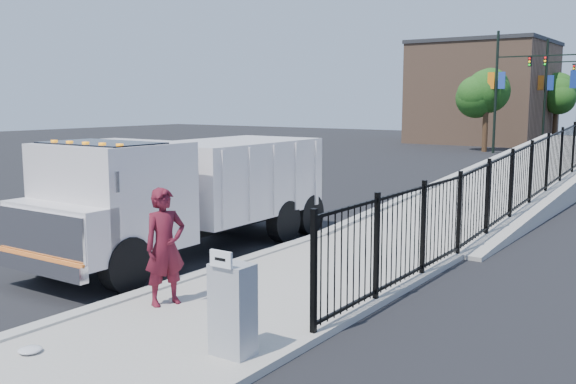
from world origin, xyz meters
The scene contains 16 objects.
ground centered at (0.00, 0.00, 0.00)m, with size 120.00×120.00×0.00m, color black.
sidewalk centered at (1.93, -2.00, 0.06)m, with size 3.55×12.00×0.12m, color #9E998E.
curb centered at (0.00, -2.00, 0.08)m, with size 0.30×12.00×0.16m, color #ADAAA3.
ramp centered at (2.12, 16.00, 0.00)m, with size 3.95×24.00×1.70m, color #9E998E.
iron_fence centered at (3.55, 12.00, 0.90)m, with size 0.10×28.00×1.80m, color black.
truck centered at (-1.71, 0.78, 1.54)m, with size 2.72×8.00×2.73m.
worker centered at (0.81, -2.28, 1.10)m, with size 0.72×0.47×1.97m, color #581220.
utility_cabinet centered at (3.10, -3.30, 0.75)m, with size 0.55×0.40×1.25m, color gray.
arrow_sign centered at (3.10, -3.52, 1.48)m, with size 0.35×0.04×0.22m, color white.
debris centered at (0.80, -4.83, 0.16)m, with size 0.32×0.32×0.08m, color silver.
light_pole_0 centered at (-4.44, 33.42, 4.36)m, with size 3.77×0.22×8.00m.
light_pole_1 centered at (0.05, 33.56, 4.36)m, with size 3.78×0.22×8.00m.
light_pole_2 centered at (-3.14, 41.24, 4.36)m, with size 3.78×0.22×8.00m.
tree_0 centered at (-5.60, 34.22, 3.97)m, with size 3.09×3.09×5.54m.
tree_2 centered at (-3.69, 46.19, 3.97)m, with size 3.05×3.05×5.53m.
building centered at (-9.00, 44.00, 4.00)m, with size 10.00×10.00×8.00m, color #8C664C.
Camera 1 is at (8.40, -9.65, 3.51)m, focal length 40.00 mm.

